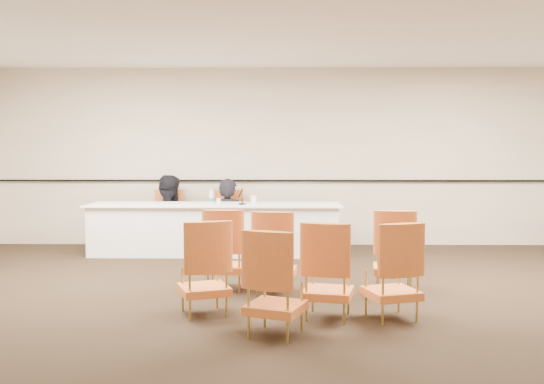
{
  "coord_description": "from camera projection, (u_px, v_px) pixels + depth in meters",
  "views": [
    {
      "loc": [
        -0.12,
        -6.29,
        1.65
      ],
      "look_at": [
        -0.24,
        2.6,
        1.0
      ],
      "focal_mm": 40.0,
      "sensor_mm": 36.0,
      "label": 1
    }
  ],
  "objects": [
    {
      "name": "floor",
      "position": [
        291.0,
        304.0,
        6.39
      ],
      "size": [
        10.0,
        10.0,
        0.0
      ],
      "primitive_type": "plane",
      "color": "black",
      "rests_on": "ground"
    },
    {
      "name": "aud_chair_back_left",
      "position": [
        204.0,
        267.0,
        5.99
      ],
      "size": [
        0.64,
        0.64,
        0.95
      ],
      "primitive_type": null,
      "rotation": [
        0.0,
        0.0,
        0.35
      ],
      "color": "#A6621D",
      "rests_on": "ground"
    },
    {
      "name": "panelist_second_chair",
      "position": [
        167.0,
        219.0,
        10.0
      ],
      "size": [
        0.5,
        0.5,
        0.95
      ],
      "primitive_type": null,
      "rotation": [
        0.0,
        0.0,
        -0.01
      ],
      "color": "#A6621D",
      "rests_on": "ground"
    },
    {
      "name": "panelist_main_chair",
      "position": [
        228.0,
        219.0,
        9.98
      ],
      "size": [
        0.5,
        0.5,
        0.95
      ],
      "primitive_type": null,
      "rotation": [
        0.0,
        0.0,
        -0.01
      ],
      "color": "#A6621D",
      "rests_on": "ground"
    },
    {
      "name": "aud_chair_front_right",
      "position": [
        394.0,
        250.0,
        7.0
      ],
      "size": [
        0.56,
        0.56,
        0.95
      ],
      "primitive_type": null,
      "rotation": [
        0.0,
        0.0,
        -0.14
      ],
      "color": "#A6621D",
      "rests_on": "ground"
    },
    {
      "name": "aud_chair_front_mid",
      "position": [
        275.0,
        252.0,
        6.87
      ],
      "size": [
        0.56,
        0.56,
        0.95
      ],
      "primitive_type": null,
      "rotation": [
        0.0,
        0.0,
        -0.14
      ],
      "color": "#A6621D",
      "rests_on": "ground"
    },
    {
      "name": "papers",
      "position": [
        242.0,
        204.0,
        9.38
      ],
      "size": [
        0.33,
        0.27,
        0.0
      ],
      "primitive_type": "cube",
      "rotation": [
        0.0,
        0.0,
        -0.17
      ],
      "color": "white",
      "rests_on": "panel_table"
    },
    {
      "name": "ceiling",
      "position": [
        292.0,
        16.0,
        6.18
      ],
      "size": [
        10.0,
        10.0,
        0.0
      ],
      "primitive_type": "plane",
      "rotation": [
        3.14,
        0.0,
        0.0
      ],
      "color": "white",
      "rests_on": "ground"
    },
    {
      "name": "panelist_second",
      "position": [
        167.0,
        228.0,
        10.01
      ],
      "size": [
        0.88,
        0.7,
        1.74
      ],
      "primitive_type": "imported",
      "rotation": [
        0.0,
        0.0,
        3.19
      ],
      "color": "black",
      "rests_on": "ground"
    },
    {
      "name": "panel_table",
      "position": [
        215.0,
        229.0,
        9.42
      ],
      "size": [
        3.92,
        0.93,
        0.78
      ],
      "primitive_type": null,
      "rotation": [
        0.0,
        0.0,
        -0.01
      ],
      "color": "white",
      "rests_on": "ground"
    },
    {
      "name": "coffee_cup",
      "position": [
        254.0,
        200.0,
        9.29
      ],
      "size": [
        0.12,
        0.12,
        0.14
      ],
      "primitive_type": "cylinder",
      "rotation": [
        0.0,
        0.0,
        0.41
      ],
      "color": "white",
      "rests_on": "panel_table"
    },
    {
      "name": "aud_chair_back_right",
      "position": [
        391.0,
        270.0,
        5.84
      ],
      "size": [
        0.63,
        0.63,
        0.95
      ],
      "primitive_type": null,
      "rotation": [
        0.0,
        0.0,
        0.3
      ],
      "color": "#A6621D",
      "rests_on": "ground"
    },
    {
      "name": "drinking_glass",
      "position": [
        219.0,
        201.0,
        9.3
      ],
      "size": [
        0.07,
        0.07,
        0.1
      ],
      "primitive_type": "cylinder",
      "rotation": [
        0.0,
        0.0,
        0.17
      ],
      "color": "silver",
      "rests_on": "panel_table"
    },
    {
      "name": "aud_chair_front_left",
      "position": [
        225.0,
        249.0,
        7.08
      ],
      "size": [
        0.51,
        0.51,
        0.95
      ],
      "primitive_type": null,
      "rotation": [
        0.0,
        0.0,
        -0.03
      ],
      "color": "#A6621D",
      "rests_on": "ground"
    },
    {
      "name": "wall_rail",
      "position": [
        287.0,
        181.0,
        10.26
      ],
      "size": [
        9.8,
        0.04,
        0.03
      ],
      "primitive_type": "cube",
      "color": "black",
      "rests_on": "wall_back"
    },
    {
      "name": "wall_back",
      "position": [
        287.0,
        157.0,
        10.27
      ],
      "size": [
        10.0,
        0.04,
        3.0
      ],
      "primitive_type": "cube",
      "color": "beige",
      "rests_on": "ground"
    },
    {
      "name": "panelist_main",
      "position": [
        228.0,
        229.0,
        10.0
      ],
      "size": [
        0.72,
        0.59,
        1.68
      ],
      "primitive_type": "imported",
      "rotation": [
        0.0,
        0.0,
        2.79
      ],
      "color": "black",
      "rests_on": "ground"
    },
    {
      "name": "water_bottle",
      "position": [
        211.0,
        196.0,
        9.39
      ],
      "size": [
        0.08,
        0.08,
        0.24
      ],
      "primitive_type": null,
      "rotation": [
        0.0,
        0.0,
        0.03
      ],
      "color": "#17807D",
      "rests_on": "panel_table"
    },
    {
      "name": "microphone",
      "position": [
        242.0,
        195.0,
        9.28
      ],
      "size": [
        0.17,
        0.23,
        0.29
      ],
      "primitive_type": null,
      "rotation": [
        0.0,
        0.0,
        0.37
      ],
      "color": "black",
      "rests_on": "panel_table"
    },
    {
      "name": "aud_chair_extra",
      "position": [
        276.0,
        282.0,
        5.31
      ],
      "size": [
        0.65,
        0.65,
        0.95
      ],
      "primitive_type": null,
      "rotation": [
        0.0,
        0.0,
        -0.37
      ],
      "color": "#A6621D",
      "rests_on": "ground"
    },
    {
      "name": "aud_chair_back_mid",
      "position": [
        328.0,
        270.0,
        5.85
      ],
      "size": [
        0.6,
        0.6,
        0.95
      ],
      "primitive_type": null,
      "rotation": [
        0.0,
        0.0,
        -0.22
      ],
      "color": "#A6621D",
      "rests_on": "ground"
    }
  ]
}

